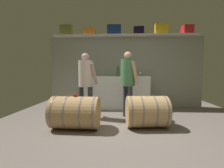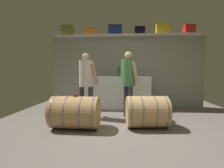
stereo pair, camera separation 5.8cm
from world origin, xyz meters
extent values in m
cube|color=#6C625B|center=(0.00, 0.64, -0.01)|extent=(5.85, 8.31, 0.02)
cube|color=gray|center=(0.00, 2.55, 1.07)|extent=(4.65, 0.10, 2.14)
cube|color=silver|center=(0.00, 2.40, 2.16)|extent=(4.28, 0.40, 0.03)
cube|color=olive|center=(-1.78, 2.40, 2.33)|extent=(0.35, 0.25, 0.31)
cube|color=orange|center=(-1.08, 2.40, 2.27)|extent=(0.34, 0.27, 0.20)
cube|color=navy|center=(-0.34, 2.40, 2.32)|extent=(0.42, 0.24, 0.29)
cube|color=black|center=(0.38, 2.40, 2.28)|extent=(0.29, 0.30, 0.22)
cube|color=yellow|center=(1.04, 2.40, 2.32)|extent=(0.37, 0.29, 0.30)
cube|color=red|center=(1.79, 2.40, 2.30)|extent=(0.30, 0.30, 0.25)
cube|color=white|center=(-0.29, 2.21, 0.48)|extent=(1.95, 0.56, 0.95)
cylinder|color=#2E4F31|center=(-0.22, 2.06, 1.06)|extent=(0.07, 0.07, 0.22)
sphere|color=#2E4F31|center=(-0.22, 2.06, 1.18)|extent=(0.07, 0.07, 0.07)
cylinder|color=#2E4F31|center=(-0.22, 2.06, 1.23)|extent=(0.02, 0.02, 0.08)
cylinder|color=brown|center=(0.10, 2.15, 1.05)|extent=(0.07, 0.07, 0.19)
sphere|color=brown|center=(0.10, 2.15, 1.16)|extent=(0.07, 0.07, 0.07)
cylinder|color=brown|center=(0.10, 2.15, 1.20)|extent=(0.03, 0.03, 0.06)
cylinder|color=white|center=(0.45, 2.35, 0.96)|extent=(0.06, 0.06, 0.00)
cylinder|color=white|center=(0.45, 2.35, 0.99)|extent=(0.01, 0.01, 0.06)
sphere|color=white|center=(0.45, 2.35, 1.05)|extent=(0.07, 0.07, 0.07)
sphere|color=maroon|center=(0.45, 2.35, 1.04)|extent=(0.05, 0.05, 0.05)
cone|color=red|center=(-0.99, 2.33, 1.02)|extent=(0.11, 0.11, 0.13)
cylinder|color=tan|center=(-0.99, 0.40, 0.31)|extent=(0.91, 0.63, 0.61)
cylinder|color=slate|center=(-1.37, 0.41, 0.31)|extent=(0.04, 0.62, 0.62)
cylinder|color=slate|center=(-1.13, 0.41, 0.31)|extent=(0.04, 0.62, 0.62)
cylinder|color=slate|center=(-0.85, 0.40, 0.31)|extent=(0.04, 0.62, 0.62)
cylinder|color=slate|center=(-0.61, 0.39, 0.31)|extent=(0.04, 0.62, 0.62)
cylinder|color=#985340|center=(-0.99, 0.40, 0.62)|extent=(0.04, 0.04, 0.01)
cylinder|color=tan|center=(0.38, 0.57, 0.31)|extent=(0.84, 0.68, 0.61)
cylinder|color=slate|center=(0.06, 0.54, 0.31)|extent=(0.08, 0.62, 0.62)
cylinder|color=slate|center=(0.26, 0.56, 0.31)|extent=(0.08, 0.62, 0.62)
cylinder|color=slate|center=(0.51, 0.58, 0.31)|extent=(0.08, 0.62, 0.62)
cylinder|color=slate|center=(0.71, 0.60, 0.31)|extent=(0.08, 0.62, 0.62)
cylinder|color=#8C4B50|center=(0.38, 0.57, 0.62)|extent=(0.04, 0.04, 0.01)
cylinder|color=red|center=(-0.99, 0.40, 0.64)|extent=(0.07, 0.07, 0.04)
cylinder|color=#2E303D|center=(0.08, 1.10, 0.38)|extent=(0.11, 0.11, 0.75)
cylinder|color=#2E303D|center=(-0.02, 1.36, 0.38)|extent=(0.11, 0.11, 0.75)
cylinder|color=#447D50|center=(0.03, 1.23, 1.07)|extent=(0.33, 0.33, 0.62)
sphere|color=#D59B89|center=(0.03, 1.23, 1.46)|extent=(0.18, 0.18, 0.18)
cylinder|color=#D59B89|center=(0.19, 1.09, 1.07)|extent=(0.21, 0.14, 0.53)
cylinder|color=#D59B89|center=(0.06, 1.44, 1.07)|extent=(0.24, 0.15, 0.53)
cylinder|color=#302F39|center=(-0.83, 1.12, 0.37)|extent=(0.11, 0.11, 0.74)
cylinder|color=#302F39|center=(-1.08, 1.25, 0.37)|extent=(0.11, 0.11, 0.74)
cylinder|color=beige|center=(-0.96, 1.18, 1.04)|extent=(0.32, 0.32, 0.61)
sphere|color=tan|center=(-0.96, 1.18, 1.43)|extent=(0.18, 0.18, 0.18)
cylinder|color=tan|center=(-0.75, 1.18, 1.04)|extent=(0.19, 0.26, 0.51)
cylinder|color=tan|center=(-1.08, 1.35, 1.04)|extent=(0.17, 0.24, 0.51)
camera|label=1|loc=(-0.11, -2.73, 1.09)|focal=27.13mm
camera|label=2|loc=(-0.05, -2.73, 1.09)|focal=27.13mm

